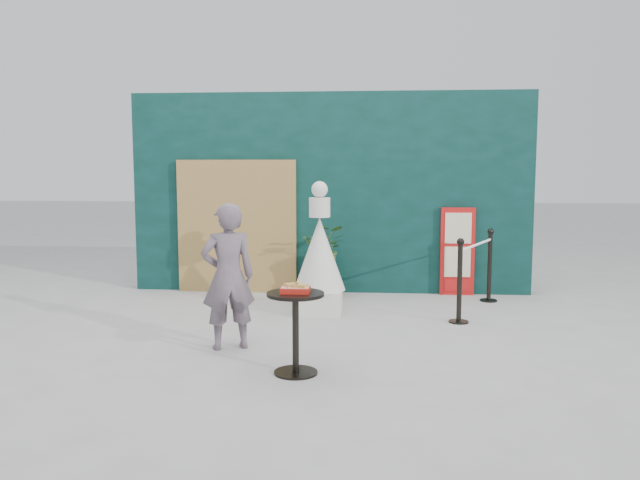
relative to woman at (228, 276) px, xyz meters
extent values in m
plane|color=#ADAAA5|center=(0.85, 0.08, -0.76)|extent=(60.00, 60.00, 0.00)
cube|color=black|center=(0.85, 3.23, 0.74)|extent=(6.00, 0.30, 3.00)
cube|color=tan|center=(-0.55, 3.02, 0.24)|extent=(1.80, 0.08, 2.00)
imported|color=slate|center=(0.00, 0.00, 0.00)|extent=(0.65, 0.55, 1.52)
cube|color=red|center=(2.75, 3.04, -0.11)|extent=(0.50, 0.06, 1.30)
cube|color=beige|center=(2.75, 3.00, 0.24)|extent=(0.38, 0.02, 0.45)
cube|color=beige|center=(2.75, 3.00, -0.26)|extent=(0.38, 0.02, 0.45)
cube|color=red|center=(2.75, 3.00, -0.61)|extent=(0.38, 0.02, 0.18)
cube|color=white|center=(0.81, 1.68, -0.60)|extent=(0.57, 0.57, 0.31)
cone|color=silver|center=(0.81, 1.68, 0.02)|extent=(0.67, 0.67, 0.94)
cylinder|color=white|center=(0.81, 1.68, 0.62)|extent=(0.27, 0.27, 0.25)
sphere|color=white|center=(0.81, 1.68, 0.84)|extent=(0.21, 0.21, 0.21)
cylinder|color=black|center=(0.79, -0.75, -0.75)|extent=(0.40, 0.40, 0.02)
cylinder|color=black|center=(0.79, -0.75, -0.40)|extent=(0.06, 0.06, 0.72)
cylinder|color=black|center=(0.79, -0.75, -0.02)|extent=(0.52, 0.52, 0.03)
cube|color=red|center=(0.79, -0.75, 0.02)|extent=(0.26, 0.19, 0.05)
cube|color=#E6411E|center=(0.79, -0.75, 0.04)|extent=(0.24, 0.17, 0.00)
cube|color=#C68E48|center=(0.75, -0.74, 0.06)|extent=(0.15, 0.14, 0.02)
cube|color=gold|center=(0.84, -0.77, 0.06)|extent=(0.13, 0.13, 0.02)
cone|color=yellow|center=(0.81, -0.70, 0.08)|extent=(0.06, 0.06, 0.06)
cylinder|color=#975E31|center=(0.81, 2.71, -0.60)|extent=(0.38, 0.38, 0.32)
cylinder|color=brown|center=(0.81, 2.71, -0.41)|extent=(0.42, 0.42, 0.05)
imported|color=#365926|center=(0.81, 2.71, -0.04)|extent=(0.63, 0.55, 0.70)
cylinder|color=black|center=(2.54, 1.31, -0.75)|extent=(0.24, 0.24, 0.02)
cylinder|color=black|center=(2.54, 1.31, -0.28)|extent=(0.06, 0.06, 0.96)
sphere|color=black|center=(2.54, 1.31, 0.23)|extent=(0.09, 0.09, 0.09)
cylinder|color=black|center=(3.14, 2.61, -0.75)|extent=(0.24, 0.24, 0.02)
cylinder|color=black|center=(3.14, 2.61, -0.28)|extent=(0.06, 0.06, 0.96)
sphere|color=black|center=(3.14, 2.61, 0.23)|extent=(0.09, 0.09, 0.09)
cylinder|color=white|center=(2.84, 1.96, 0.12)|extent=(0.63, 1.31, 0.03)
camera|label=1|loc=(1.44, -6.23, 1.09)|focal=35.00mm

